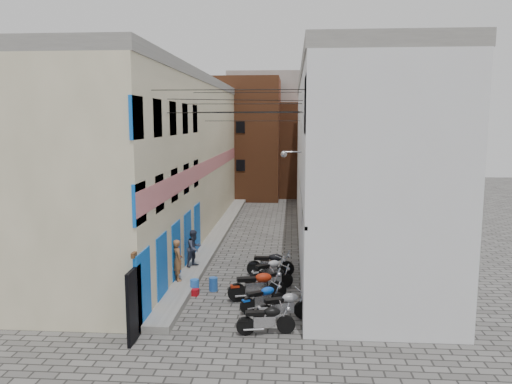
% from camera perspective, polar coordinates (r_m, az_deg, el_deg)
% --- Properties ---
extents(ground, '(90.00, 90.00, 0.00)m').
position_cam_1_polar(ground, '(15.83, -4.06, -16.17)').
color(ground, '#52504D').
rests_on(ground, ground).
extents(plinth, '(0.90, 26.00, 0.25)m').
position_cam_1_polar(plinth, '(28.31, -4.39, -4.90)').
color(plinth, gray).
rests_on(plinth, ground).
extents(building_left, '(5.10, 27.00, 9.00)m').
position_cam_1_polar(building_left, '(28.20, -10.42, 3.93)').
color(building_left, '#C4BB94').
rests_on(building_left, ground).
extents(building_right, '(5.94, 26.00, 9.00)m').
position_cam_1_polar(building_right, '(27.48, 10.23, 3.84)').
color(building_right, white).
rests_on(building_right, ground).
extents(building_far_brick_left, '(6.00, 6.00, 10.00)m').
position_cam_1_polar(building_far_brick_left, '(42.49, -1.36, 6.12)').
color(building_far_brick_left, brown).
rests_on(building_far_brick_left, ground).
extents(building_far_brick_right, '(5.00, 6.00, 8.00)m').
position_cam_1_polar(building_far_brick_right, '(44.34, 5.37, 4.88)').
color(building_far_brick_right, brown).
rests_on(building_far_brick_right, ground).
extents(building_far_concrete, '(8.00, 5.00, 11.00)m').
position_cam_1_polar(building_far_concrete, '(48.32, 1.71, 6.96)').
color(building_far_concrete, gray).
rests_on(building_far_concrete, ground).
extents(far_shopfront, '(2.00, 0.30, 2.40)m').
position_cam_1_polar(far_shopfront, '(39.88, 1.13, 0.50)').
color(far_shopfront, black).
rests_on(far_shopfront, ground).
extents(overhead_wires, '(5.80, 13.02, 1.32)m').
position_cam_1_polar(overhead_wires, '(22.02, -1.35, 9.75)').
color(overhead_wires, black).
rests_on(overhead_wires, ground).
extents(motorcycle_a, '(1.89, 0.86, 1.06)m').
position_cam_1_polar(motorcycle_a, '(15.74, 1.13, -14.19)').
color(motorcycle_a, black).
rests_on(motorcycle_a, ground).
extents(motorcycle_b, '(2.04, 1.29, 1.13)m').
position_cam_1_polar(motorcycle_b, '(16.72, 3.23, -12.70)').
color(motorcycle_b, '#99999D').
rests_on(motorcycle_b, ground).
extents(motorcycle_c, '(1.76, 1.37, 1.00)m').
position_cam_1_polar(motorcycle_c, '(17.56, 0.80, -11.87)').
color(motorcycle_c, blue).
rests_on(motorcycle_c, ground).
extents(motorcycle_d, '(2.27, 1.20, 1.25)m').
position_cam_1_polar(motorcycle_d, '(18.44, 0.13, -10.46)').
color(motorcycle_d, '#98200A').
rests_on(motorcycle_d, ground).
extents(motorcycle_e, '(1.70, 1.47, 1.00)m').
position_cam_1_polar(motorcycle_e, '(19.56, 2.12, -9.76)').
color(motorcycle_e, black).
rests_on(motorcycle_e, ground).
extents(motorcycle_f, '(1.82, 1.51, 1.05)m').
position_cam_1_polar(motorcycle_f, '(20.56, 1.56, -8.78)').
color(motorcycle_f, '#A1A0A5').
rests_on(motorcycle_f, ground).
extents(motorcycle_g, '(2.04, 0.71, 1.17)m').
position_cam_1_polar(motorcycle_g, '(21.27, 1.66, -8.04)').
color(motorcycle_g, black).
rests_on(motorcycle_g, ground).
extents(person_a, '(0.63, 0.72, 1.65)m').
position_cam_1_polar(person_a, '(20.05, -8.94, -7.69)').
color(person_a, '#9B6138').
rests_on(person_a, plinth).
extents(person_b, '(0.93, 0.98, 1.60)m').
position_cam_1_polar(person_b, '(21.85, -7.07, -6.38)').
color(person_b, '#353B50').
rests_on(person_b, plinth).
extents(water_jug_near, '(0.39, 0.39, 0.53)m').
position_cam_1_polar(water_jug_near, '(19.46, -7.04, -10.64)').
color(water_jug_near, blue).
rests_on(water_jug_near, ground).
extents(water_jug_far, '(0.39, 0.39, 0.52)m').
position_cam_1_polar(water_jug_far, '(19.62, -4.90, -10.45)').
color(water_jug_far, '#2256AC').
rests_on(water_jug_far, ground).
extents(red_crate, '(0.42, 0.34, 0.24)m').
position_cam_1_polar(red_crate, '(19.27, -7.17, -11.28)').
color(red_crate, '#AF0C15').
rests_on(red_crate, ground).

